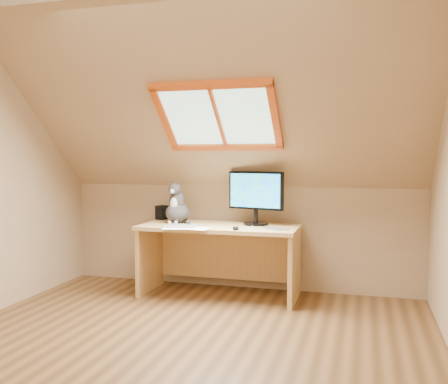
% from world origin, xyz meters
% --- Properties ---
extents(ground, '(3.50, 3.50, 0.00)m').
position_xyz_m(ground, '(0.00, 0.00, 0.00)').
color(ground, brown).
rests_on(ground, ground).
extents(room_shell, '(3.52, 3.52, 2.41)m').
position_xyz_m(room_shell, '(0.00, -0.09, 1.43)').
color(room_shell, tan).
rests_on(room_shell, ground).
extents(desk, '(1.45, 0.63, 0.66)m').
position_xyz_m(desk, '(-0.09, 1.44, 0.45)').
color(desk, '#E4BD6C').
rests_on(desk, ground).
extents(monitor, '(0.53, 0.23, 0.49)m').
position_xyz_m(monitor, '(0.23, 1.49, 0.94)').
color(monitor, black).
rests_on(monitor, desk).
extents(cat, '(0.25, 0.29, 0.41)m').
position_xyz_m(cat, '(-0.52, 1.42, 0.81)').
color(cat, '#494340').
rests_on(cat, desk).
extents(desk_speaker, '(0.12, 0.12, 0.14)m').
position_xyz_m(desk_speaker, '(-0.77, 1.63, 0.73)').
color(desk_speaker, black).
rests_on(desk_speaker, desk).
extents(graphics_tablet, '(0.29, 0.21, 0.01)m').
position_xyz_m(graphics_tablet, '(-0.40, 1.19, 0.67)').
color(graphics_tablet, '#B2B2B7').
rests_on(graphics_tablet, desk).
extents(mouse, '(0.07, 0.11, 0.03)m').
position_xyz_m(mouse, '(0.13, 1.13, 0.68)').
color(mouse, black).
rests_on(mouse, desk).
extents(papers, '(0.33, 0.27, 0.00)m').
position_xyz_m(papers, '(-0.29, 1.12, 0.66)').
color(papers, white).
rests_on(papers, desk).
extents(cables, '(0.51, 0.26, 0.01)m').
position_xyz_m(cables, '(0.35, 1.26, 0.66)').
color(cables, silver).
rests_on(cables, desk).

